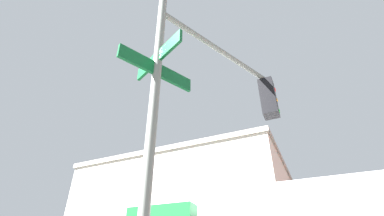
{
  "coord_description": "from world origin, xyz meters",
  "views": [
    {
      "loc": [
        -5.73,
        -9.74,
        1.2
      ],
      "look_at": [
        -6.95,
        -7.06,
        3.08
      ],
      "focal_mm": 25.48,
      "sensor_mm": 36.0,
      "label": 1
    }
  ],
  "objects": [
    {
      "name": "traffic_signal_near",
      "position": [
        -6.74,
        -6.37,
        3.55
      ],
      "size": [
        1.7,
        3.01,
        5.04
      ],
      "color": "slate",
      "rests_on": "ground_plane"
    }
  ]
}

